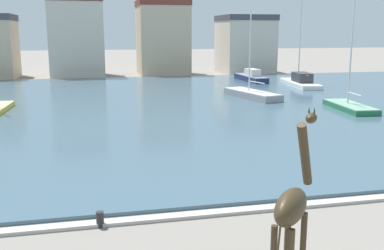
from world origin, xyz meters
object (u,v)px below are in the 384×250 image
(giraffe_statue, at_px, (292,208))
(sailboat_white, at_px, (298,82))
(sailboat_navy, at_px, (249,78))
(sailboat_grey, at_px, (248,95))
(mooring_bollard, at_px, (100,219))
(sailboat_green, at_px, (346,107))

(giraffe_statue, distance_m, sailboat_white, 40.83)
(sailboat_navy, bearing_deg, giraffe_statue, -108.72)
(sailboat_grey, distance_m, mooring_bollard, 28.01)
(giraffe_statue, height_order, sailboat_green, sailboat_green)
(giraffe_statue, relative_size, mooring_bollard, 8.57)
(sailboat_white, relative_size, sailboat_green, 1.10)
(sailboat_white, height_order, sailboat_navy, sailboat_white)
(sailboat_white, bearing_deg, mooring_bollard, -124.83)
(sailboat_grey, distance_m, sailboat_navy, 14.19)
(sailboat_grey, xyz_separation_m, sailboat_navy, (4.93, 13.31, 0.12))
(mooring_bollard, bearing_deg, sailboat_green, 41.88)
(sailboat_green, xyz_separation_m, mooring_bollard, (-18.95, -16.99, -0.14))
(sailboat_white, xyz_separation_m, sailboat_navy, (-3.52, 6.00, 0.01))
(giraffe_statue, relative_size, sailboat_navy, 0.53)
(sailboat_grey, xyz_separation_m, sailboat_green, (5.31, -7.47, -0.07))
(sailboat_white, relative_size, sailboat_navy, 1.19)
(sailboat_white, height_order, mooring_bollard, sailboat_white)
(sailboat_grey, bearing_deg, sailboat_white, 40.82)
(giraffe_statue, height_order, mooring_bollard, giraffe_statue)
(sailboat_green, bearing_deg, sailboat_white, 77.96)
(sailboat_white, height_order, sailboat_grey, sailboat_white)
(giraffe_statue, xyz_separation_m, sailboat_green, (14.82, 21.86, -1.80))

